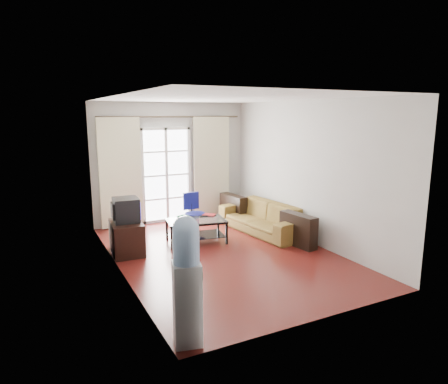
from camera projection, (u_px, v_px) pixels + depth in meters
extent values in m
plane|color=maroon|center=(223.00, 253.00, 7.10)|extent=(5.20, 5.20, 0.00)
plane|color=white|center=(223.00, 98.00, 6.58)|extent=(5.20, 5.20, 0.00)
cube|color=#B8B6AF|center=(172.00, 162.00, 9.12)|extent=(3.60, 0.02, 2.70)
cube|color=#B8B6AF|center=(324.00, 211.00, 4.57)|extent=(3.60, 0.02, 2.70)
cube|color=#B8B6AF|center=(117.00, 187.00, 6.05)|extent=(0.02, 5.20, 2.70)
cube|color=#B8B6AF|center=(306.00, 172.00, 7.64)|extent=(0.02, 5.20, 2.70)
cube|color=white|center=(166.00, 175.00, 9.07)|extent=(1.01, 0.02, 2.04)
cube|color=white|center=(167.00, 175.00, 9.05)|extent=(1.16, 0.06, 2.15)
cylinder|color=#4C3F2D|center=(172.00, 117.00, 8.83)|extent=(3.30, 0.04, 0.04)
cube|color=beige|center=(120.00, 173.00, 8.51)|extent=(0.90, 0.07, 2.35)
cube|color=beige|center=(212.00, 167.00, 9.46)|extent=(0.90, 0.07, 2.35)
cube|color=gray|center=(206.00, 203.00, 9.58)|extent=(0.64, 0.12, 0.64)
imported|color=olive|center=(262.00, 218.00, 8.36)|extent=(2.30, 1.32, 0.62)
cube|color=silver|center=(196.00, 220.00, 7.64)|extent=(1.20, 0.81, 0.01)
cube|color=black|center=(196.00, 235.00, 7.70)|extent=(1.13, 0.74, 0.01)
cube|color=black|center=(172.00, 238.00, 7.26)|extent=(0.05, 0.05, 0.44)
cube|color=black|center=(227.00, 233.00, 7.57)|extent=(0.05, 0.05, 0.44)
cube|color=black|center=(167.00, 229.00, 7.80)|extent=(0.05, 0.05, 0.44)
cube|color=black|center=(218.00, 225.00, 8.10)|extent=(0.05, 0.05, 0.44)
imported|color=#338D37|center=(183.00, 218.00, 7.69)|extent=(0.38, 0.38, 0.06)
imported|color=#A91814|center=(208.00, 216.00, 7.90)|extent=(0.41, 0.41, 0.02)
cube|color=black|center=(204.00, 216.00, 7.88)|extent=(0.16, 0.07, 0.02)
cube|color=black|center=(127.00, 238.00, 7.08)|extent=(0.58, 0.82, 0.57)
cube|color=black|center=(126.00, 210.00, 7.02)|extent=(0.46, 0.49, 0.42)
cube|color=#0C19E5|center=(138.00, 209.00, 7.10)|extent=(0.04, 0.37, 0.31)
cube|color=black|center=(115.00, 211.00, 6.95)|extent=(0.15, 0.32, 0.28)
cylinder|color=black|center=(195.00, 224.00, 8.18)|extent=(0.05, 0.05, 0.43)
cylinder|color=navy|center=(195.00, 215.00, 8.14)|extent=(0.41, 0.41, 0.07)
cube|color=navy|center=(191.00, 201.00, 8.25)|extent=(0.34, 0.06, 0.36)
cube|color=silver|center=(187.00, 304.00, 4.25)|extent=(0.35, 0.35, 0.92)
cylinder|color=#93B5E4|center=(186.00, 246.00, 4.12)|extent=(0.28, 0.28, 0.37)
sphere|color=#93B5E4|center=(186.00, 229.00, 4.09)|extent=(0.28, 0.28, 0.28)
cube|color=black|center=(200.00, 275.00, 4.22)|extent=(0.07, 0.12, 0.10)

